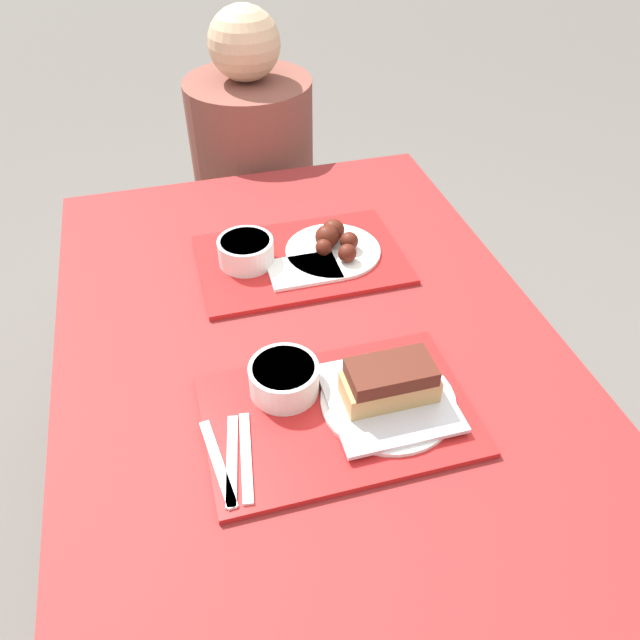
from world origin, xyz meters
TOP-DOWN VIEW (x-y plane):
  - ground_plane at (0.00, 0.00)m, footprint 12.00×12.00m
  - picnic_table at (0.00, 0.00)m, footprint 0.93×1.40m
  - picnic_bench_far at (0.00, 0.92)m, footprint 0.89×0.28m
  - tray_near at (0.00, -0.17)m, footprint 0.44×0.29m
  - tray_far at (0.05, 0.28)m, footprint 0.44×0.29m
  - bowl_coleslaw_near at (-0.07, -0.09)m, footprint 0.12×0.12m
  - brisket_sandwich_plate at (0.09, -0.16)m, footprint 0.23×0.23m
  - plastic_fork_near at (-0.19, -0.21)m, footprint 0.05×0.17m
  - plastic_knife_near at (-0.16, -0.21)m, footprint 0.04×0.17m
  - plastic_spoon_near at (-0.21, -0.21)m, footprint 0.04×0.17m
  - condiment_packet at (0.01, -0.10)m, footprint 0.04×0.03m
  - bowl_coleslaw_far at (-0.07, 0.29)m, footprint 0.12×0.12m
  - wings_plate_far at (0.12, 0.28)m, footprint 0.21×0.21m
  - napkin_far at (0.04, 0.23)m, footprint 0.15×0.10m
  - person_seated_across at (0.06, 0.92)m, footprint 0.36×0.36m

SIDE VIEW (x-z plane):
  - ground_plane at x=0.00m, z-range 0.00..0.00m
  - picnic_bench_far at x=0.00m, z-range 0.15..0.59m
  - picnic_table at x=0.00m, z-range 0.28..1.04m
  - person_seated_across at x=0.06m, z-range 0.38..1.06m
  - tray_near at x=0.00m, z-range 0.76..0.77m
  - tray_far at x=0.05m, z-range 0.76..0.77m
  - plastic_fork_near at x=-0.19m, z-range 0.77..0.78m
  - plastic_knife_near at x=-0.16m, z-range 0.77..0.78m
  - plastic_spoon_near at x=-0.21m, z-range 0.77..0.78m
  - condiment_packet at x=0.01m, z-range 0.77..0.78m
  - napkin_far at x=0.04m, z-range 0.77..0.78m
  - wings_plate_far at x=0.12m, z-range 0.76..0.82m
  - brisket_sandwich_plate at x=0.09m, z-range 0.76..0.85m
  - bowl_coleslaw_near at x=-0.07m, z-range 0.78..0.83m
  - bowl_coleslaw_far at x=-0.07m, z-range 0.78..0.83m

